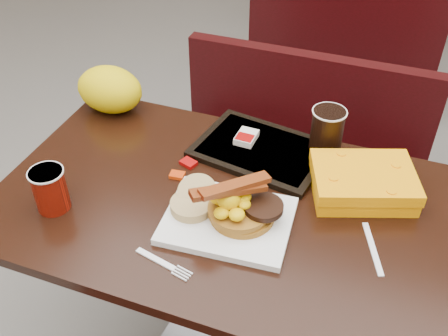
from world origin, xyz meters
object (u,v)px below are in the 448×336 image
(hashbrown_sleeve_left, at_px, (246,137))
(coffee_cup_near, at_px, (50,190))
(bench_far_s, at_px, (346,36))
(bench_near_n, at_px, (292,161))
(fork, at_px, (156,259))
(knife, at_px, (373,248))
(table_near, at_px, (232,296))
(tray, at_px, (261,150))
(paper_bag, at_px, (110,89))
(clamshell, at_px, (363,182))
(pancake_stack, at_px, (242,211))
(platter, at_px, (228,221))
(coffee_cup_far, at_px, (327,130))

(hashbrown_sleeve_left, bearing_deg, coffee_cup_near, -129.57)
(bench_far_s, bearing_deg, bench_near_n, -90.00)
(fork, relative_size, knife, 0.91)
(bench_far_s, xyz_separation_m, knife, (0.35, -1.93, 0.39))
(table_near, xyz_separation_m, tray, (0.00, 0.22, 0.38))
(table_near, bearing_deg, bench_near_n, 90.00)
(tray, bearing_deg, paper_bag, -176.30)
(table_near, height_order, coffee_cup_near, coffee_cup_near)
(hashbrown_sleeve_left, height_order, paper_bag, paper_bag)
(table_near, xyz_separation_m, clamshell, (0.29, 0.15, 0.41))
(fork, height_order, clamshell, clamshell)
(clamshell, bearing_deg, tray, 146.60)
(bench_far_s, relative_size, pancake_stack, 6.43)
(paper_bag, bearing_deg, coffee_cup_near, -78.92)
(fork, distance_m, knife, 0.49)
(knife, xyz_separation_m, paper_bag, (-0.85, 0.31, 0.07))
(hashbrown_sleeve_left, height_order, clamshell, clamshell)
(fork, bearing_deg, bench_far_s, 100.01)
(clamshell, bearing_deg, table_near, -171.84)
(platter, bearing_deg, clamshell, 34.02)
(bench_far_s, distance_m, coffee_cup_near, 2.15)
(clamshell, bearing_deg, knife, -92.79)
(fork, bearing_deg, table_near, 79.23)
(bench_near_n, bearing_deg, hashbrown_sleeve_left, -95.95)
(hashbrown_sleeve_left, xyz_separation_m, clamshell, (0.34, -0.09, 0.01))
(hashbrown_sleeve_left, height_order, coffee_cup_far, coffee_cup_far)
(pancake_stack, height_order, clamshell, clamshell)
(pancake_stack, xyz_separation_m, knife, (0.31, 0.02, -0.03))
(clamshell, bearing_deg, hashbrown_sleeve_left, 145.48)
(pancake_stack, distance_m, knife, 0.31)
(coffee_cup_far, height_order, clamshell, coffee_cup_far)
(knife, xyz_separation_m, coffee_cup_far, (-0.18, 0.32, 0.08))
(coffee_cup_far, xyz_separation_m, clamshell, (0.12, -0.13, -0.04))
(fork, bearing_deg, coffee_cup_far, 75.32)
(table_near, bearing_deg, hashbrown_sleeve_left, 101.02)
(table_near, bearing_deg, bench_far_s, 90.00)
(coffee_cup_far, bearing_deg, bench_far_s, 95.93)
(knife, bearing_deg, clamshell, 175.78)
(bench_near_n, distance_m, knife, 0.90)
(bench_far_s, height_order, paper_bag, paper_bag)
(bench_far_s, xyz_separation_m, pancake_stack, (0.04, -1.95, 0.42))
(coffee_cup_near, relative_size, clamshell, 0.45)
(paper_bag, bearing_deg, bench_near_n, 40.53)
(bench_far_s, distance_m, knife, 2.00)
(tray, height_order, clamshell, clamshell)
(tray, bearing_deg, bench_near_n, 99.77)
(platter, height_order, coffee_cup_near, coffee_cup_near)
(coffee_cup_near, xyz_separation_m, clamshell, (0.70, 0.32, -0.02))
(hashbrown_sleeve_left, xyz_separation_m, paper_bag, (-0.45, 0.03, 0.04))
(tray, height_order, hashbrown_sleeve_left, hashbrown_sleeve_left)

